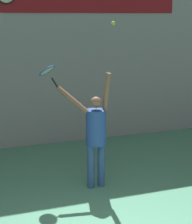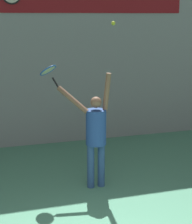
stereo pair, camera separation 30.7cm
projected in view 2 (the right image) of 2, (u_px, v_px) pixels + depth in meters
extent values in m
cube|color=gray|center=(27.00, 40.00, 9.26)|extent=(18.00, 0.10, 5.00)
cylinder|color=#2D4C7F|center=(91.00, 166.00, 7.29)|extent=(0.13, 0.13, 0.81)
cylinder|color=#2D4C7F|center=(101.00, 165.00, 7.34)|extent=(0.13, 0.13, 0.81)
cylinder|color=#26478C|center=(96.00, 127.00, 7.15)|extent=(0.36, 0.36, 0.63)
sphere|color=brown|center=(96.00, 102.00, 7.05)|extent=(0.20, 0.20, 0.20)
cylinder|color=brown|center=(107.00, 92.00, 7.04)|extent=(0.18, 0.17, 0.68)
cylinder|color=brown|center=(73.00, 100.00, 7.09)|extent=(0.52, 0.45, 0.47)
cylinder|color=black|center=(55.00, 83.00, 7.15)|extent=(0.13, 0.13, 0.19)
torus|color=#1E51A5|center=(48.00, 70.00, 7.18)|extent=(0.43, 0.43, 0.21)
cylinder|color=beige|center=(48.00, 70.00, 7.18)|extent=(0.36, 0.36, 0.17)
sphere|color=#CCDB2D|center=(113.00, 23.00, 6.71)|extent=(0.07, 0.07, 0.07)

